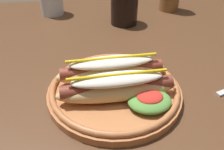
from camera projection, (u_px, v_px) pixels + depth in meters
The scene contains 3 objects.
dining_table at pixel (126, 80), 0.70m from camera, with size 1.44×0.96×0.74m.
hot_dog_plate at pixel (116, 86), 0.49m from camera, with size 0.27×0.27×0.08m.
soda_cup at pixel (124, 8), 0.78m from camera, with size 0.09×0.09×0.11m, color black.
Camera 1 is at (-0.13, -0.55, 1.06)m, focal length 39.17 mm.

